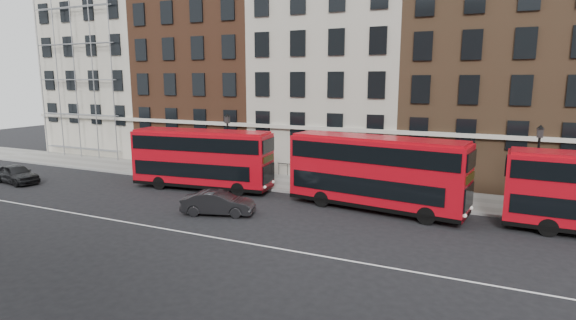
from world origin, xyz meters
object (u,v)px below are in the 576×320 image
at_px(bus_b, 201,158).
at_px(car_front, 218,203).
at_px(bus_c, 375,171).
at_px(car_rear, 16,174).

distance_m(bus_b, car_front, 6.91).
relative_size(bus_b, bus_c, 0.95).
distance_m(bus_b, bus_c, 12.95).
bearing_deg(car_rear, bus_b, -64.32).
height_order(car_rear, car_front, car_rear).
distance_m(bus_c, car_front, 9.82).
relative_size(car_rear, car_front, 1.01).
bearing_deg(car_front, bus_c, -77.12).
distance_m(bus_b, car_rear, 15.17).
xyz_separation_m(car_rear, car_front, (19.01, -0.37, -0.03)).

